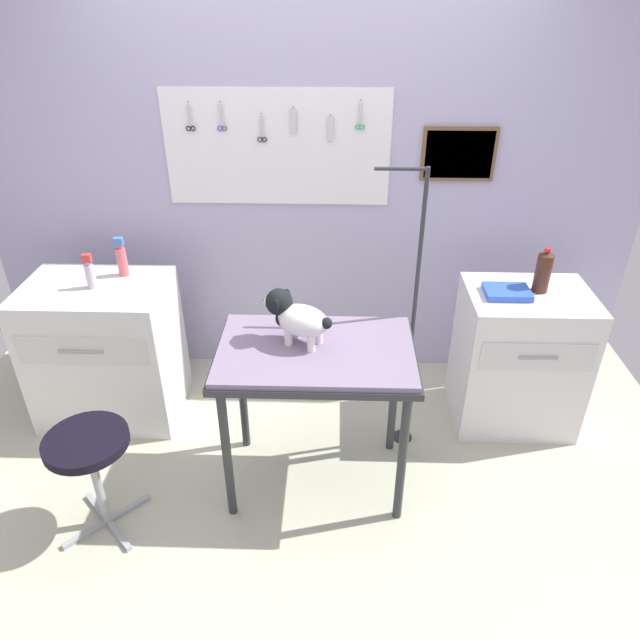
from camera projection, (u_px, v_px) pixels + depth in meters
name	position (u px, v px, depth m)	size (l,w,h in m)	color
ground	(299.00, 501.00, 3.01)	(4.40, 4.00, 0.04)	#B5B89D
rear_wall_panel	(309.00, 201.00, 3.50)	(4.00, 0.09, 2.30)	#AEA7CB
grooming_table	(316.00, 364.00, 2.74)	(0.95, 0.61, 0.84)	#2D2D33
grooming_arm	(411.00, 330.00, 3.01)	(0.30, 0.11, 1.60)	#2D2D33
dog	(296.00, 317.00, 2.67)	(0.35, 0.25, 0.26)	white
counter_left	(107.00, 351.00, 3.40)	(0.80, 0.58, 0.86)	silver
cabinet_right	(518.00, 358.00, 3.35)	(0.68, 0.54, 0.85)	silver
stool	(89.00, 453.00, 2.62)	(0.38, 0.38, 0.56)	#9E9EA3
pump_bottle_white	(122.00, 259.00, 3.25)	(0.06, 0.06, 0.23)	#D45C5E
detangler_spray	(90.00, 274.00, 3.13)	(0.05, 0.05, 0.20)	#B5ADBB
soda_bottle	(543.00, 272.00, 3.10)	(0.08, 0.08, 0.25)	#452417
supply_tray	(507.00, 292.00, 3.12)	(0.24, 0.18, 0.04)	blue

